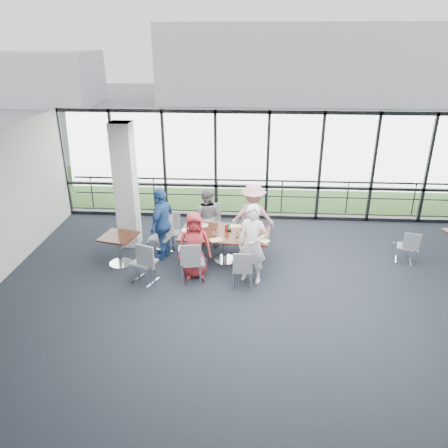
# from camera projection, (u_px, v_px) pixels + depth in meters

# --- Properties ---
(floor) EXTENTS (12.00, 10.00, 0.02)m
(floor) POSITION_uv_depth(u_px,v_px,m) (271.00, 315.00, 8.63)
(floor) COLOR #1E222C
(floor) RESTS_ON ground
(ceiling) EXTENTS (12.00, 10.00, 0.04)m
(ceiling) POSITION_uv_depth(u_px,v_px,m) (279.00, 157.00, 7.36)
(ceiling) COLOR white
(ceiling) RESTS_ON ground
(curtain_wall_back) EXTENTS (12.00, 0.10, 3.20)m
(curtain_wall_back) POSITION_uv_depth(u_px,v_px,m) (267.00, 167.00, 12.57)
(curtain_wall_back) COLOR white
(curtain_wall_back) RESTS_ON ground
(structural_column) EXTENTS (0.50, 0.50, 3.20)m
(structural_column) POSITION_uv_depth(u_px,v_px,m) (126.00, 186.00, 10.95)
(structural_column) COLOR silver
(structural_column) RESTS_ON ground
(apron) EXTENTS (80.00, 70.00, 0.02)m
(apron) POSITION_uv_depth(u_px,v_px,m) (263.00, 172.00, 17.79)
(apron) COLOR slate
(apron) RESTS_ON ground
(grass_strip) EXTENTS (80.00, 5.00, 0.01)m
(grass_strip) POSITION_uv_depth(u_px,v_px,m) (263.00, 186.00, 15.95)
(grass_strip) COLOR #2A521E
(grass_strip) RESTS_ON ground
(hangar_main) EXTENTS (24.00, 10.00, 6.00)m
(hangar_main) POSITION_uv_depth(u_px,v_px,m) (307.00, 63.00, 36.51)
(hangar_main) COLOR silver
(hangar_main) RESTS_ON ground
(hangar_aux) EXTENTS (10.00, 6.00, 4.00)m
(hangar_aux) POSITION_uv_depth(u_px,v_px,m) (32.00, 78.00, 34.54)
(hangar_aux) COLOR silver
(hangar_aux) RESTS_ON ground
(guard_rail) EXTENTS (12.00, 0.06, 0.06)m
(guard_rail) POSITION_uv_depth(u_px,v_px,m) (266.00, 196.00, 13.56)
(guard_rail) COLOR #2D2D33
(guard_rail) RESTS_ON ground
(main_table) EXTENTS (2.20, 1.33, 0.75)m
(main_table) POSITION_uv_depth(u_px,v_px,m) (225.00, 237.00, 10.47)
(main_table) COLOR #321A0C
(main_table) RESTS_ON ground
(side_table_left) EXTENTS (0.91, 0.91, 0.75)m
(side_table_left) POSITION_uv_depth(u_px,v_px,m) (119.00, 241.00, 10.31)
(side_table_left) COLOR #321A0C
(side_table_left) RESTS_ON ground
(diner_near_left) EXTENTS (0.81, 0.59, 1.54)m
(diner_near_left) POSITION_uv_depth(u_px,v_px,m) (194.00, 245.00, 9.75)
(diner_near_left) COLOR #AE2B32
(diner_near_left) RESTS_ON ground
(diner_near_right) EXTENTS (0.77, 0.66, 1.80)m
(diner_near_right) POSITION_uv_depth(u_px,v_px,m) (252.00, 244.00, 9.50)
(diner_near_right) COLOR white
(diner_near_right) RESTS_ON ground
(diner_far_left) EXTENTS (0.84, 0.63, 1.55)m
(diner_far_left) POSITION_uv_depth(u_px,v_px,m) (207.00, 217.00, 11.25)
(diner_far_left) COLOR gray
(diner_far_left) RESTS_ON ground
(diner_far_right) EXTENTS (1.12, 0.61, 1.71)m
(diner_far_right) POSITION_uv_depth(u_px,v_px,m) (253.00, 216.00, 11.10)
(diner_far_right) COLOR pink
(diner_far_right) RESTS_ON ground
(diner_end) EXTENTS (0.85, 1.17, 1.80)m
(diner_end) POSITION_uv_depth(u_px,v_px,m) (162.00, 224.00, 10.54)
(diner_end) COLOR #295499
(diner_end) RESTS_ON ground
(chair_main_nl) EXTENTS (0.54, 0.54, 0.95)m
(chair_main_nl) POSITION_uv_depth(u_px,v_px,m) (194.00, 261.00, 9.66)
(chair_main_nl) COLOR gray
(chair_main_nl) RESTS_ON ground
(chair_main_nr) EXTENTS (0.42, 0.42, 0.86)m
(chair_main_nr) POSITION_uv_depth(u_px,v_px,m) (242.00, 268.00, 9.47)
(chair_main_nr) COLOR gray
(chair_main_nr) RESTS_ON ground
(chair_main_fl) EXTENTS (0.48, 0.48, 0.98)m
(chair_main_fl) POSITION_uv_depth(u_px,v_px,m) (211.00, 224.00, 11.54)
(chair_main_fl) COLOR gray
(chair_main_fl) RESTS_ON ground
(chair_main_fr) EXTENTS (0.51, 0.51, 0.94)m
(chair_main_fr) POSITION_uv_depth(u_px,v_px,m) (250.00, 226.00, 11.45)
(chair_main_fr) COLOR gray
(chair_main_fr) RESTS_ON ground
(chair_main_end) EXTENTS (0.58, 0.58, 0.99)m
(chair_main_end) POSITION_uv_depth(u_px,v_px,m) (161.00, 237.00, 10.79)
(chair_main_end) COLOR gray
(chair_main_end) RESTS_ON ground
(chair_spare_la) EXTENTS (0.62, 0.62, 0.97)m
(chair_spare_la) POSITION_uv_depth(u_px,v_px,m) (144.00, 262.00, 9.61)
(chair_spare_la) COLOR gray
(chair_spare_la) RESTS_ON ground
(chair_spare_lb) EXTENTS (0.46, 0.46, 0.92)m
(chair_spare_lb) POSITION_uv_depth(u_px,v_px,m) (171.00, 232.00, 11.13)
(chair_spare_lb) COLOR gray
(chair_spare_lb) RESTS_ON ground
(chair_spare_r) EXTENTS (0.49, 0.49, 0.80)m
(chair_spare_r) POSITION_uv_depth(u_px,v_px,m) (406.00, 247.00, 10.51)
(chair_spare_r) COLOR gray
(chair_spare_r) RESTS_ON ground
(plate_nl) EXTENTS (0.27, 0.27, 0.01)m
(plate_nl) POSITION_uv_depth(u_px,v_px,m) (195.00, 238.00, 10.12)
(plate_nl) COLOR white
(plate_nl) RESTS_ON main_table
(plate_nr) EXTENTS (0.26, 0.26, 0.01)m
(plate_nr) POSITION_uv_depth(u_px,v_px,m) (251.00, 241.00, 9.99)
(plate_nr) COLOR white
(plate_nr) RESTS_ON main_table
(plate_fl) EXTENTS (0.24, 0.24, 0.01)m
(plate_fl) POSITION_uv_depth(u_px,v_px,m) (203.00, 225.00, 10.80)
(plate_fl) COLOR white
(plate_fl) RESTS_ON main_table
(plate_fr) EXTENTS (0.26, 0.26, 0.01)m
(plate_fr) POSITION_uv_depth(u_px,v_px,m) (250.00, 227.00, 10.71)
(plate_fr) COLOR white
(plate_fr) RESTS_ON main_table
(plate_end) EXTENTS (0.28, 0.28, 0.01)m
(plate_end) POSITION_uv_depth(u_px,v_px,m) (187.00, 230.00, 10.53)
(plate_end) COLOR white
(plate_end) RESTS_ON main_table
(tumbler_a) EXTENTS (0.07, 0.07, 0.14)m
(tumbler_a) POSITION_uv_depth(u_px,v_px,m) (215.00, 234.00, 10.20)
(tumbler_a) COLOR white
(tumbler_a) RESTS_ON main_table
(tumbler_b) EXTENTS (0.07, 0.07, 0.14)m
(tumbler_b) POSITION_uv_depth(u_px,v_px,m) (237.00, 235.00, 10.15)
(tumbler_b) COLOR white
(tumbler_b) RESTS_ON main_table
(tumbler_c) EXTENTS (0.07, 0.07, 0.14)m
(tumbler_c) POSITION_uv_depth(u_px,v_px,m) (229.00, 226.00, 10.62)
(tumbler_c) COLOR white
(tumbler_c) RESTS_ON main_table
(tumbler_d) EXTENTS (0.07, 0.07, 0.14)m
(tumbler_d) POSITION_uv_depth(u_px,v_px,m) (193.00, 231.00, 10.31)
(tumbler_d) COLOR white
(tumbler_d) RESTS_ON main_table
(menu_a) EXTENTS (0.36, 0.33, 0.00)m
(menu_a) POSITION_uv_depth(u_px,v_px,m) (216.00, 240.00, 10.05)
(menu_a) COLOR white
(menu_a) RESTS_ON main_table
(menu_b) EXTENTS (0.35, 0.32, 0.00)m
(menu_b) POSITION_uv_depth(u_px,v_px,m) (263.00, 241.00, 10.01)
(menu_b) COLOR white
(menu_b) RESTS_ON main_table
(menu_c) EXTENTS (0.31, 0.23, 0.00)m
(menu_c) POSITION_uv_depth(u_px,v_px,m) (235.00, 226.00, 10.77)
(menu_c) COLOR white
(menu_c) RESTS_ON main_table
(condiment_caddy) EXTENTS (0.10, 0.07, 0.04)m
(condiment_caddy) POSITION_uv_depth(u_px,v_px,m) (229.00, 230.00, 10.49)
(condiment_caddy) COLOR black
(condiment_caddy) RESTS_ON main_table
(ketchup_bottle) EXTENTS (0.06, 0.06, 0.18)m
(ketchup_bottle) POSITION_uv_depth(u_px,v_px,m) (226.00, 228.00, 10.45)
(ketchup_bottle) COLOR #A41511
(ketchup_bottle) RESTS_ON main_table
(green_bottle) EXTENTS (0.05, 0.05, 0.20)m
(green_bottle) POSITION_uv_depth(u_px,v_px,m) (228.00, 227.00, 10.47)
(green_bottle) COLOR #1E7A31
(green_bottle) RESTS_ON main_table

